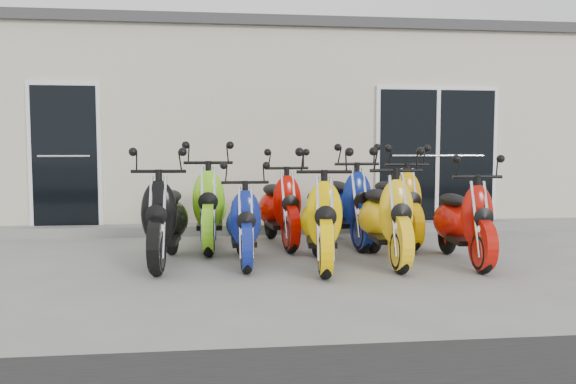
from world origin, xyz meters
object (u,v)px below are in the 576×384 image
scooter_front_orange_a (321,207)px  scooter_back_yellow (396,194)px  scooter_front_black (165,206)px  scooter_front_orange_b (386,205)px  scooter_back_green (210,195)px  scooter_front_blue (243,212)px  scooter_back_red (280,197)px  scooter_back_blue (346,194)px  scooter_front_red (463,209)px

scooter_front_orange_a → scooter_back_yellow: size_ratio=0.97×
scooter_front_black → scooter_front_orange_b: size_ratio=1.00×
scooter_front_orange_a → scooter_back_yellow: scooter_back_yellow is taller
scooter_front_orange_a → scooter_front_orange_b: 0.79m
scooter_back_green → scooter_front_blue: bearing=-69.4°
scooter_front_black → scooter_back_red: (1.41, 1.10, -0.01)m
scooter_front_black → scooter_front_orange_a: 1.76m
scooter_front_orange_a → scooter_back_blue: (0.58, 1.38, 0.03)m
scooter_front_red → scooter_back_green: scooter_back_green is taller
scooter_back_yellow → scooter_front_red: bearing=-76.7°
scooter_front_orange_a → scooter_back_yellow: bearing=53.0°
scooter_back_green → scooter_back_red: 0.94m
scooter_front_blue → scooter_front_red: bearing=-6.9°
scooter_back_yellow → scooter_back_green: bearing=178.7°
scooter_front_black → scooter_back_yellow: 3.19m
scooter_front_blue → scooter_back_red: bearing=64.4°
scooter_front_red → scooter_back_green: (-2.91, 1.34, 0.08)m
scooter_front_red → scooter_front_blue: bearing=177.8°
scooter_back_green → scooter_back_blue: 1.84m
scooter_front_red → scooter_back_red: size_ratio=0.95×
scooter_front_black → scooter_back_green: (0.47, 1.04, 0.04)m
scooter_front_red → scooter_front_orange_a: bearing=-176.1°
scooter_front_blue → scooter_front_orange_b: scooter_front_orange_b is taller
scooter_front_red → scooter_front_black: bearing=178.3°
scooter_front_orange_a → scooter_back_blue: scooter_back_blue is taller
scooter_front_blue → scooter_back_yellow: (2.13, 1.12, 0.09)m
scooter_front_black → scooter_back_red: size_ratio=1.01×
scooter_front_blue → scooter_front_orange_a: bearing=-18.3°
scooter_back_green → scooter_front_orange_a: bearing=-47.0°
scooter_front_red → scooter_back_yellow: 1.42m
scooter_back_red → scooter_back_blue: scooter_back_blue is taller
scooter_front_black → scooter_front_orange_b: scooter_front_orange_b is taller
scooter_front_orange_a → scooter_front_orange_b: bearing=16.2°
scooter_front_blue → scooter_back_red: scooter_back_red is taller
scooter_back_blue → scooter_back_yellow: 0.70m
scooter_front_orange_a → scooter_front_red: bearing=6.2°
scooter_front_black → scooter_back_yellow: (3.01, 1.07, 0.02)m
scooter_back_green → scooter_front_black: bearing=-114.3°
scooter_back_red → scooter_front_orange_a: bearing=-84.6°
scooter_front_black → scooter_front_red: scooter_front_black is taller
scooter_back_green → scooter_back_red: bearing=4.0°
scooter_front_blue → scooter_front_red: size_ratio=0.94×
scooter_front_orange_b → scooter_back_blue: scooter_back_blue is taller
scooter_back_red → scooter_back_yellow: bearing=-8.7°
scooter_front_black → scooter_back_red: bearing=40.3°
scooter_back_yellow → scooter_back_red: bearing=176.9°
scooter_front_blue → scooter_back_green: 1.18m
scooter_front_orange_a → scooter_front_red: (1.65, 0.01, -0.04)m
scooter_front_orange_a → scooter_back_green: size_ratio=0.94×
scooter_front_black → scooter_front_red: bearing=-2.9°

